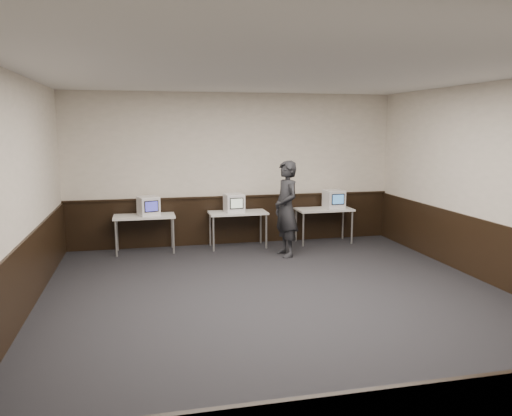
{
  "coord_description": "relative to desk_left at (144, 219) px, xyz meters",
  "views": [
    {
      "loc": [
        -1.91,
        -6.43,
        2.49
      ],
      "look_at": [
        -0.07,
        1.6,
        1.15
      ],
      "focal_mm": 35.0,
      "sensor_mm": 36.0,
      "label": 1
    }
  ],
  "objects": [
    {
      "name": "left_wall",
      "position": [
        -1.6,
        -3.6,
        0.92
      ],
      "size": [
        0.0,
        8.0,
        8.0
      ],
      "primitive_type": "plane",
      "rotation": [
        1.57,
        0.0,
        1.57
      ],
      "color": "beige",
      "rests_on": "ground"
    },
    {
      "name": "front_wall",
      "position": [
        1.9,
        -7.6,
        0.92
      ],
      "size": [
        7.0,
        0.0,
        7.0
      ],
      "primitive_type": "plane",
      "rotation": [
        -1.57,
        0.0,
        0.0
      ],
      "color": "beige",
      "rests_on": "ground"
    },
    {
      "name": "emac_center",
      "position": [
        1.82,
        -0.0,
        0.26
      ],
      "size": [
        0.41,
        0.44,
        0.38
      ],
      "rotation": [
        0.0,
        0.0,
        0.09
      ],
      "color": "white",
      "rests_on": "desk_center"
    },
    {
      "name": "wainscot_right",
      "position": [
        5.38,
        -3.6,
        -0.18
      ],
      "size": [
        0.04,
        7.98,
        1.0
      ],
      "primitive_type": "cube",
      "color": "black",
      "rests_on": "right_wall"
    },
    {
      "name": "desk_right",
      "position": [
        3.8,
        0.0,
        0.0
      ],
      "size": [
        1.2,
        0.6,
        0.75
      ],
      "color": "silver",
      "rests_on": "ground"
    },
    {
      "name": "wainscot_back",
      "position": [
        1.9,
        0.38,
        -0.18
      ],
      "size": [
        6.98,
        0.04,
        1.0
      ],
      "primitive_type": "cube",
      "color": "black",
      "rests_on": "back_wall"
    },
    {
      "name": "emac_right",
      "position": [
        4.04,
        0.04,
        0.27
      ],
      "size": [
        0.42,
        0.45,
        0.39
      ],
      "rotation": [
        0.0,
        0.0,
        0.06
      ],
      "color": "white",
      "rests_on": "desk_right"
    },
    {
      "name": "wainscot_left",
      "position": [
        -1.58,
        -3.6,
        -0.18
      ],
      "size": [
        0.04,
        7.98,
        1.0
      ],
      "primitive_type": "cube",
      "color": "black",
      "rests_on": "left_wall"
    },
    {
      "name": "desk_center",
      "position": [
        1.9,
        0.0,
        0.0
      ],
      "size": [
        1.2,
        0.6,
        0.75
      ],
      "color": "silver",
      "rests_on": "ground"
    },
    {
      "name": "desk_left",
      "position": [
        0.0,
        0.0,
        0.0
      ],
      "size": [
        1.2,
        0.6,
        0.75
      ],
      "color": "silver",
      "rests_on": "ground"
    },
    {
      "name": "emac_left",
      "position": [
        0.09,
        -0.01,
        0.26
      ],
      "size": [
        0.47,
        0.49,
        0.38
      ],
      "rotation": [
        0.0,
        0.0,
        0.29
      ],
      "color": "white",
      "rests_on": "desk_left"
    },
    {
      "name": "ceiling",
      "position": [
        1.9,
        -3.6,
        2.52
      ],
      "size": [
        8.0,
        8.0,
        0.0
      ],
      "primitive_type": "plane",
      "rotation": [
        3.14,
        0.0,
        0.0
      ],
      "color": "white",
      "rests_on": "back_wall"
    },
    {
      "name": "person",
      "position": [
        2.68,
        -0.9,
        0.25
      ],
      "size": [
        0.55,
        0.74,
        1.86
      ],
      "primitive_type": "imported",
      "rotation": [
        0.0,
        0.0,
        -1.4
      ],
      "color": "black",
      "rests_on": "ground"
    },
    {
      "name": "floor",
      "position": [
        1.9,
        -3.6,
        -0.68
      ],
      "size": [
        8.0,
        8.0,
        0.0
      ],
      "primitive_type": "plane",
      "color": "black",
      "rests_on": "ground"
    },
    {
      "name": "right_wall",
      "position": [
        5.4,
        -3.6,
        0.92
      ],
      "size": [
        0.0,
        8.0,
        8.0
      ],
      "primitive_type": "plane",
      "rotation": [
        1.57,
        0.0,
        -1.57
      ],
      "color": "beige",
      "rests_on": "ground"
    },
    {
      "name": "wainscot_rail",
      "position": [
        1.9,
        0.36,
        0.34
      ],
      "size": [
        6.98,
        0.06,
        0.04
      ],
      "primitive_type": "cube",
      "color": "black",
      "rests_on": "wainscot_back"
    },
    {
      "name": "back_wall",
      "position": [
        1.9,
        0.4,
        0.92
      ],
      "size": [
        7.0,
        0.0,
        7.0
      ],
      "primitive_type": "plane",
      "rotation": [
        1.57,
        0.0,
        0.0
      ],
      "color": "beige",
      "rests_on": "ground"
    }
  ]
}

